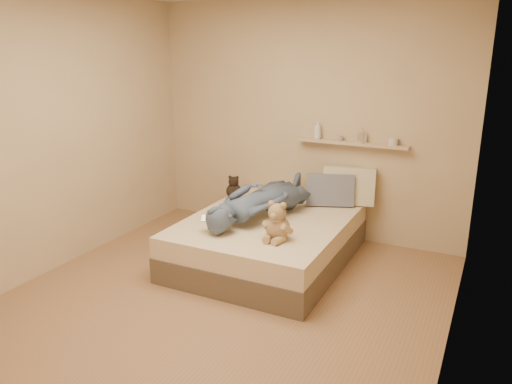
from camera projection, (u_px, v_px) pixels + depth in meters
The scene contains 10 objects.
room at pixel (219, 152), 3.91m from camera, with size 3.80×3.80×3.80m.
bed at pixel (268, 240), 5.02m from camera, with size 1.50×1.90×0.45m.
game_console at pixel (210, 219), 4.55m from camera, with size 0.17×0.11×0.05m.
teddy_bear at pixel (277, 224), 4.38m from camera, with size 0.30×0.28×0.36m.
dark_plush at pixel (234, 189), 5.56m from camera, with size 0.17×0.17×0.27m.
pillow_cream at pixel (349, 186), 5.37m from camera, with size 0.55×0.16×0.40m, color beige.
pillow_grey at pixel (330, 190), 5.33m from camera, with size 0.50×0.14×0.34m, color slate.
person at pixel (264, 199), 4.97m from camera, with size 0.56×1.53×0.37m, color #475470.
wall_shelf at pixel (352, 143), 5.32m from camera, with size 1.20×0.12×0.03m, color tan.
shelf_bottles at pixel (348, 135), 5.31m from camera, with size 0.91×0.10×0.20m.
Camera 1 is at (1.97, -3.31, 2.11)m, focal length 35.00 mm.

